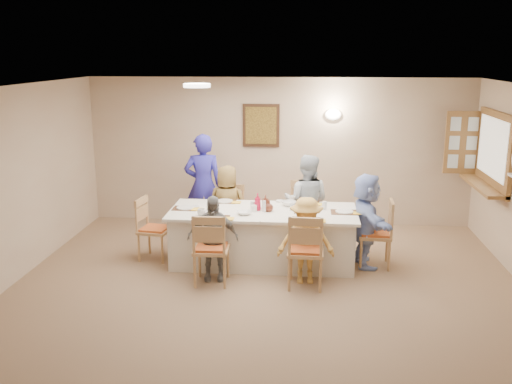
# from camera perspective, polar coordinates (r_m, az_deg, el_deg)

# --- Properties ---
(ground) EXTENTS (7.00, 7.00, 0.00)m
(ground) POSITION_cam_1_polar(r_m,az_deg,el_deg) (6.77, 0.64, -11.56)
(ground) COLOR brown
(room_walls) EXTENTS (7.00, 7.00, 7.00)m
(room_walls) POSITION_cam_1_polar(r_m,az_deg,el_deg) (6.27, 0.68, 1.04)
(room_walls) COLOR tan
(room_walls) RESTS_ON ground
(wall_picture) EXTENTS (0.62, 0.05, 0.72)m
(wall_picture) POSITION_cam_1_polar(r_m,az_deg,el_deg) (9.67, 0.51, 6.68)
(wall_picture) COLOR #422517
(wall_picture) RESTS_ON room_walls
(wall_sconce) EXTENTS (0.26, 0.09, 0.18)m
(wall_sconce) POSITION_cam_1_polar(r_m,az_deg,el_deg) (9.60, 7.72, 7.70)
(wall_sconce) COLOR white
(wall_sconce) RESTS_ON room_walls
(ceiling_light) EXTENTS (0.36, 0.36, 0.05)m
(ceiling_light) POSITION_cam_1_polar(r_m,az_deg,el_deg) (7.75, -5.93, 10.55)
(ceiling_light) COLOR white
(ceiling_light) RESTS_ON room_walls
(serving_hatch) EXTENTS (0.06, 1.50, 1.15)m
(serving_hatch) POSITION_cam_1_polar(r_m,az_deg,el_deg) (9.04, 22.74, 3.82)
(serving_hatch) COLOR olive
(serving_hatch) RESTS_ON room_walls
(hatch_sill) EXTENTS (0.30, 1.50, 0.05)m
(hatch_sill) POSITION_cam_1_polar(r_m,az_deg,el_deg) (9.10, 21.71, 0.60)
(hatch_sill) COLOR olive
(hatch_sill) RESTS_ON room_walls
(shutter_door) EXTENTS (0.55, 0.04, 1.00)m
(shutter_door) POSITION_cam_1_polar(r_m,az_deg,el_deg) (9.69, 19.95, 4.67)
(shutter_door) COLOR olive
(shutter_door) RESTS_ON room_walls
(dining_table) EXTENTS (2.60, 1.10, 0.76)m
(dining_table) POSITION_cam_1_polar(r_m,az_deg,el_deg) (8.04, 0.71, -4.47)
(dining_table) COLOR white
(dining_table) RESTS_ON ground
(chair_back_left) EXTENTS (0.51, 0.51, 0.91)m
(chair_back_left) POSITION_cam_1_polar(r_m,az_deg,el_deg) (8.84, -2.77, -2.27)
(chair_back_left) COLOR tan
(chair_back_left) RESTS_ON ground
(chair_back_right) EXTENTS (0.55, 0.55, 0.99)m
(chair_back_right) POSITION_cam_1_polar(r_m,az_deg,el_deg) (8.75, 5.04, -2.20)
(chair_back_right) COLOR tan
(chair_back_right) RESTS_ON ground
(chair_front_left) EXTENTS (0.47, 0.47, 0.95)m
(chair_front_left) POSITION_cam_1_polar(r_m,az_deg,el_deg) (7.33, -4.48, -5.56)
(chair_front_left) COLOR tan
(chair_front_left) RESTS_ON ground
(chair_front_right) EXTENTS (0.48, 0.48, 0.98)m
(chair_front_right) POSITION_cam_1_polar(r_m,az_deg,el_deg) (7.23, 4.99, -5.75)
(chair_front_right) COLOR tan
(chair_front_right) RESTS_ON ground
(chair_left_end) EXTENTS (0.49, 0.49, 0.90)m
(chair_left_end) POSITION_cam_1_polar(r_m,az_deg,el_deg) (8.28, -10.07, -3.63)
(chair_left_end) COLOR tan
(chair_left_end) RESTS_ON ground
(chair_right_end) EXTENTS (0.48, 0.48, 0.95)m
(chair_right_end) POSITION_cam_1_polar(r_m,az_deg,el_deg) (8.05, 11.81, -4.04)
(chair_right_end) COLOR tan
(chair_right_end) RESTS_ON ground
(diner_back_left) EXTENTS (0.70, 0.54, 1.25)m
(diner_back_left) POSITION_cam_1_polar(r_m,az_deg,el_deg) (8.68, -2.89, -1.40)
(diner_back_left) COLOR brown
(diner_back_left) RESTS_ON ground
(diner_back_right) EXTENTS (0.87, 0.77, 1.44)m
(diner_back_right) POSITION_cam_1_polar(r_m,az_deg,el_deg) (8.57, 5.07, -1.00)
(diner_back_right) COLOR #B2BDC9
(diner_back_right) RESTS_ON ground
(diner_front_left) EXTENTS (0.71, 0.40, 1.13)m
(diner_front_left) POSITION_cam_1_polar(r_m,az_deg,el_deg) (7.41, -4.34, -4.61)
(diner_front_left) COLOR gray
(diner_front_left) RESTS_ON ground
(diner_front_right) EXTENTS (0.79, 0.51, 1.13)m
(diner_front_right) POSITION_cam_1_polar(r_m,az_deg,el_deg) (7.31, 5.01, -4.86)
(diner_front_right) COLOR gold
(diner_front_right) RESTS_ON ground
(diner_right_end) EXTENTS (1.35, 0.82, 1.31)m
(diner_right_end) POSITION_cam_1_polar(r_m,az_deg,el_deg) (7.98, 10.95, -2.79)
(diner_right_end) COLOR #A1BAFB
(diner_right_end) RESTS_ON ground
(caregiver) EXTENTS (0.73, 0.58, 1.66)m
(caregiver) POSITION_cam_1_polar(r_m,az_deg,el_deg) (9.15, -5.29, 0.68)
(caregiver) COLOR #2F2CAA
(caregiver) RESTS_ON ground
(placemat_fl) EXTENTS (0.36, 0.27, 0.01)m
(placemat_fl) POSITION_cam_1_polar(r_m,az_deg,el_deg) (7.59, -4.05, -2.58)
(placemat_fl) COLOR #472B19
(placemat_fl) RESTS_ON dining_table
(plate_fl) EXTENTS (0.23, 0.23, 0.01)m
(plate_fl) POSITION_cam_1_polar(r_m,az_deg,el_deg) (7.59, -4.05, -2.50)
(plate_fl) COLOR white
(plate_fl) RESTS_ON dining_table
(napkin_fl) EXTENTS (0.14, 0.14, 0.01)m
(napkin_fl) POSITION_cam_1_polar(r_m,az_deg,el_deg) (7.52, -2.76, -2.67)
(napkin_fl) COLOR yellow
(napkin_fl) RESTS_ON dining_table
(placemat_fr) EXTENTS (0.38, 0.28, 0.01)m
(placemat_fr) POSITION_cam_1_polar(r_m,az_deg,el_deg) (7.50, 5.05, -2.80)
(placemat_fr) COLOR #472B19
(placemat_fr) RESTS_ON dining_table
(plate_fr) EXTENTS (0.22, 0.22, 0.01)m
(plate_fr) POSITION_cam_1_polar(r_m,az_deg,el_deg) (7.50, 5.05, -2.73)
(plate_fr) COLOR white
(plate_fr) RESTS_ON dining_table
(napkin_fr) EXTENTS (0.14, 0.14, 0.01)m
(napkin_fr) POSITION_cam_1_polar(r_m,az_deg,el_deg) (7.45, 6.43, -2.89)
(napkin_fr) COLOR yellow
(napkin_fr) RESTS_ON dining_table
(placemat_bl) EXTENTS (0.32, 0.24, 0.01)m
(placemat_bl) POSITION_cam_1_polar(r_m,az_deg,el_deg) (8.39, -3.15, -0.97)
(placemat_bl) COLOR #472B19
(placemat_bl) RESTS_ON dining_table
(plate_bl) EXTENTS (0.24, 0.24, 0.01)m
(plate_bl) POSITION_cam_1_polar(r_m,az_deg,el_deg) (8.39, -3.15, -0.90)
(plate_bl) COLOR white
(plate_bl) RESTS_ON dining_table
(napkin_bl) EXTENTS (0.13, 0.13, 0.01)m
(napkin_bl) POSITION_cam_1_polar(r_m,az_deg,el_deg) (8.32, -1.97, -1.04)
(napkin_bl) COLOR yellow
(napkin_bl) RESTS_ON dining_table
(placemat_br) EXTENTS (0.37, 0.28, 0.01)m
(placemat_br) POSITION_cam_1_polar(r_m,az_deg,el_deg) (8.31, 5.07, -1.15)
(placemat_br) COLOR #472B19
(placemat_br) RESTS_ON dining_table
(plate_br) EXTENTS (0.23, 0.23, 0.01)m
(plate_br) POSITION_cam_1_polar(r_m,az_deg,el_deg) (8.31, 5.07, -1.09)
(plate_br) COLOR white
(plate_br) RESTS_ON dining_table
(napkin_br) EXTENTS (0.14, 0.14, 0.01)m
(napkin_br) POSITION_cam_1_polar(r_m,az_deg,el_deg) (8.26, 6.32, -1.22)
(napkin_br) COLOR yellow
(napkin_br) RESTS_ON dining_table
(placemat_le) EXTENTS (0.35, 0.26, 0.01)m
(placemat_le) POSITION_cam_1_polar(r_m,az_deg,el_deg) (8.08, -7.08, -1.64)
(placemat_le) COLOR #472B19
(placemat_le) RESTS_ON dining_table
(plate_le) EXTENTS (0.24, 0.24, 0.02)m
(plate_le) POSITION_cam_1_polar(r_m,az_deg,el_deg) (8.08, -7.09, -1.57)
(plate_le) COLOR white
(plate_le) RESTS_ON dining_table
(napkin_le) EXTENTS (0.15, 0.15, 0.01)m
(napkin_le) POSITION_cam_1_polar(r_m,az_deg,el_deg) (8.00, -5.90, -1.72)
(napkin_le) COLOR yellow
(napkin_le) RESTS_ON dining_table
(placemat_re) EXTENTS (0.37, 0.27, 0.01)m
(placemat_re) POSITION_cam_1_polar(r_m,az_deg,el_deg) (7.92, 8.82, -2.01)
(placemat_re) COLOR #472B19
(placemat_re) RESTS_ON dining_table
(plate_re) EXTENTS (0.24, 0.24, 0.02)m
(plate_re) POSITION_cam_1_polar(r_m,az_deg,el_deg) (7.92, 8.83, -1.94)
(plate_re) COLOR white
(plate_re) RESTS_ON dining_table
(napkin_re) EXTENTS (0.13, 0.13, 0.01)m
(napkin_re) POSITION_cam_1_polar(r_m,az_deg,el_deg) (7.89, 10.15, -2.09)
(napkin_re) COLOR yellow
(napkin_re) RESTS_ON dining_table
(teacup_a) EXTENTS (0.18, 0.18, 0.09)m
(teacup_a) POSITION_cam_1_polar(r_m,az_deg,el_deg) (7.71, -5.47, -2.02)
(teacup_a) COLOR white
(teacup_a) RESTS_ON dining_table
(teacup_b) EXTENTS (0.16, 0.16, 0.09)m
(teacup_b) POSITION_cam_1_polar(r_m,az_deg,el_deg) (8.37, 3.63, -0.70)
(teacup_b) COLOR white
(teacup_b) RESTS_ON dining_table
(bowl_a) EXTENTS (0.32, 0.32, 0.05)m
(bowl_a) POSITION_cam_1_polar(r_m,az_deg,el_deg) (7.72, -1.17, -2.11)
(bowl_a) COLOR white
(bowl_a) RESTS_ON dining_table
(bowl_b) EXTENTS (0.28, 0.28, 0.07)m
(bowl_b) POSITION_cam_1_polar(r_m,az_deg,el_deg) (8.18, 3.31, -1.15)
(bowl_b) COLOR white
(bowl_b) RESTS_ON dining_table
(condiment_ketchup) EXTENTS (0.12, 0.12, 0.24)m
(condiment_ketchup) POSITION_cam_1_polar(r_m,az_deg,el_deg) (7.90, 0.16, -1.00)
(condiment_ketchup) COLOR red
(condiment_ketchup) RESTS_ON dining_table
(condiment_brown) EXTENTS (0.10, 0.10, 0.20)m
(condiment_brown) POSITION_cam_1_polar(r_m,az_deg,el_deg) (7.99, 0.94, -0.99)
(condiment_brown) COLOR #5C2718
(condiment_brown) RESTS_ON dining_table
(condiment_malt) EXTENTS (0.18, 0.18, 0.16)m
(condiment_malt) POSITION_cam_1_polar(r_m,az_deg,el_deg) (7.86, 1.29, -1.39)
(condiment_malt) COLOR #5C2718
(condiment_malt) RESTS_ON dining_table
(drinking_glass) EXTENTS (0.07, 0.07, 0.10)m
(drinking_glass) POSITION_cam_1_polar(r_m,az_deg,el_deg) (7.97, -0.33, -1.35)
(drinking_glass) COLOR silver
(drinking_glass) RESTS_ON dining_table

